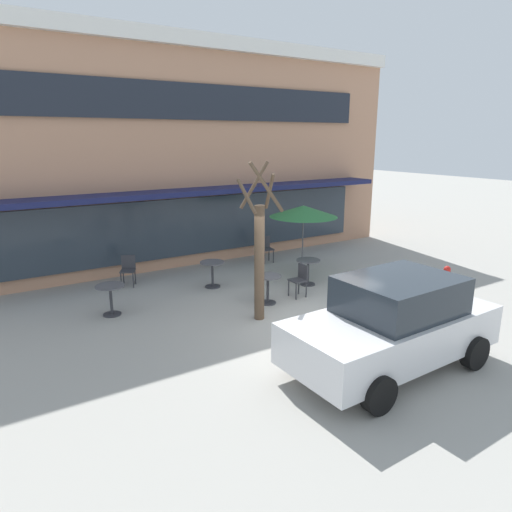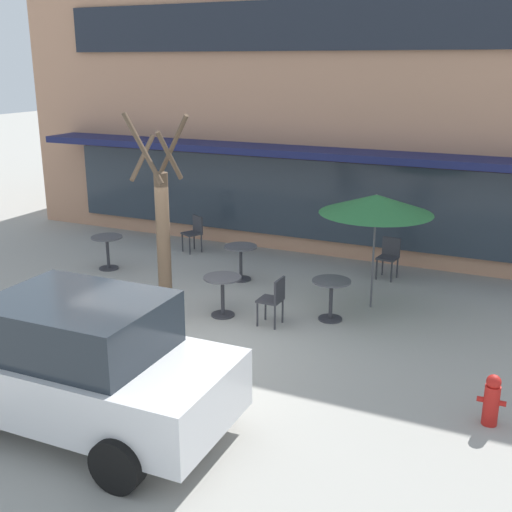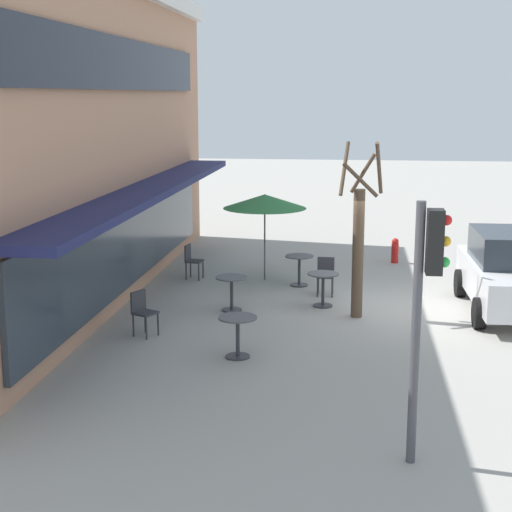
# 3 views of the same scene
# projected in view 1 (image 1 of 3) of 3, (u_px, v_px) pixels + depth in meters

# --- Properties ---
(ground_plane) EXTENTS (80.00, 80.00, 0.00)m
(ground_plane) POSITION_uv_depth(u_px,v_px,m) (306.00, 322.00, 10.72)
(ground_plane) COLOR #9E9B93
(building_facade) EXTENTS (16.63, 9.10, 7.36)m
(building_facade) POSITION_uv_depth(u_px,v_px,m) (150.00, 151.00, 17.92)
(building_facade) COLOR tan
(building_facade) RESTS_ON ground
(cafe_table_near_wall) EXTENTS (0.70, 0.70, 0.76)m
(cafe_table_near_wall) POSITION_uv_depth(u_px,v_px,m) (212.00, 270.00, 13.13)
(cafe_table_near_wall) COLOR #333338
(cafe_table_near_wall) RESTS_ON ground
(cafe_table_streetside) EXTENTS (0.70, 0.70, 0.76)m
(cafe_table_streetside) POSITION_uv_depth(u_px,v_px,m) (111.00, 295.00, 11.05)
(cafe_table_streetside) COLOR #333338
(cafe_table_streetside) RESTS_ON ground
(cafe_table_by_tree) EXTENTS (0.70, 0.70, 0.76)m
(cafe_table_by_tree) POSITION_uv_depth(u_px,v_px,m) (308.00, 268.00, 13.35)
(cafe_table_by_tree) COLOR #333338
(cafe_table_by_tree) RESTS_ON ground
(cafe_table_mid_patio) EXTENTS (0.70, 0.70, 0.76)m
(cafe_table_mid_patio) POSITION_uv_depth(u_px,v_px,m) (268.00, 285.00, 11.83)
(cafe_table_mid_patio) COLOR #333338
(cafe_table_mid_patio) RESTS_ON ground
(patio_umbrella_green_folded) EXTENTS (2.10, 2.10, 2.20)m
(patio_umbrella_green_folded) POSITION_uv_depth(u_px,v_px,m) (303.00, 211.00, 13.98)
(patio_umbrella_green_folded) COLOR #4C4C51
(patio_umbrella_green_folded) RESTS_ON ground
(cafe_chair_0) EXTENTS (0.54, 0.54, 0.89)m
(cafe_chair_0) POSITION_uv_depth(u_px,v_px,m) (128.00, 268.00, 13.27)
(cafe_chair_0) COLOR #333338
(cafe_chair_0) RESTS_ON ground
(cafe_chair_1) EXTENTS (0.45, 0.45, 0.89)m
(cafe_chair_1) POSITION_uv_depth(u_px,v_px,m) (266.00, 247.00, 15.81)
(cafe_chair_1) COLOR #333338
(cafe_chair_1) RESTS_ON ground
(cafe_chair_2) EXTENTS (0.41, 0.41, 0.89)m
(cafe_chair_2) POSITION_uv_depth(u_px,v_px,m) (300.00, 278.00, 12.36)
(cafe_chair_2) COLOR #333338
(cafe_chair_2) RESTS_ON ground
(parked_sedan) EXTENTS (4.23, 2.08, 1.76)m
(parked_sedan) POSITION_uv_depth(u_px,v_px,m) (394.00, 324.00, 8.44)
(parked_sedan) COLOR silver
(parked_sedan) RESTS_ON ground
(street_tree) EXTENTS (0.91, 0.92, 3.74)m
(street_tree) POSITION_uv_depth(u_px,v_px,m) (259.00, 253.00, 10.55)
(street_tree) COLOR brown
(street_tree) RESTS_ON ground
(fire_hydrant) EXTENTS (0.36, 0.20, 0.71)m
(fire_hydrant) POSITION_uv_depth(u_px,v_px,m) (446.00, 278.00, 12.93)
(fire_hydrant) COLOR red
(fire_hydrant) RESTS_ON ground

